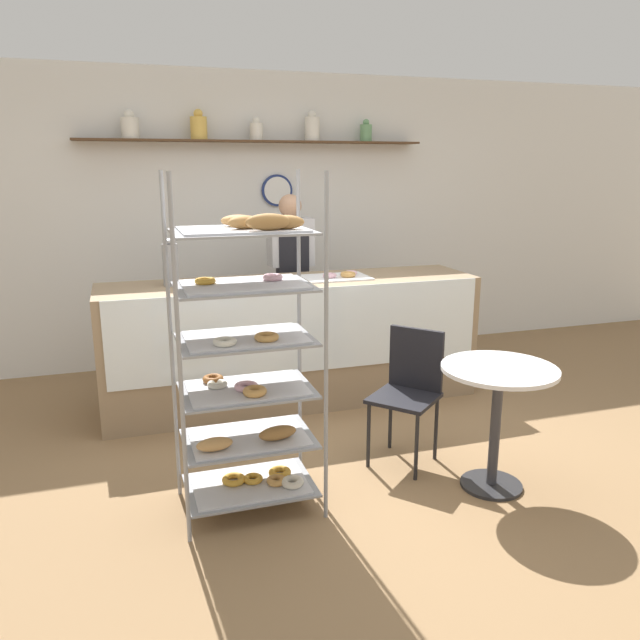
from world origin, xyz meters
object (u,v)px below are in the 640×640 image
object	(u,v)px
cafe_chair	(410,382)
person_worker	(291,280)
cafe_table	(497,398)
pastry_rack	(248,359)
coffee_carafe	(170,263)
donut_tray_counter	(339,276)

from	to	relation	value
cafe_chair	person_worker	bearing A→B (deg)	148.51
cafe_table	pastry_rack	bearing A→B (deg)	170.94
pastry_rack	cafe_chair	bearing A→B (deg)	13.98
pastry_rack	person_worker	xyz separation A→B (m)	(0.80, 2.05, 0.02)
pastry_rack	coffee_carafe	size ratio (longest dim) A/B	5.22
person_worker	cafe_chair	xyz separation A→B (m)	(0.29, -1.78, -0.37)
coffee_carafe	cafe_chair	bearing A→B (deg)	-44.02
coffee_carafe	donut_tray_counter	world-z (taller)	coffee_carafe
person_worker	coffee_carafe	distance (m)	1.19
pastry_rack	cafe_table	distance (m)	1.45
donut_tray_counter	cafe_chair	bearing A→B (deg)	-87.87
cafe_chair	coffee_carafe	world-z (taller)	coffee_carafe
cafe_chair	donut_tray_counter	size ratio (longest dim) A/B	1.65
cafe_table	coffee_carafe	distance (m)	2.52
person_worker	donut_tray_counter	distance (m)	0.63
coffee_carafe	donut_tray_counter	distance (m)	1.31
cafe_chair	cafe_table	bearing A→B (deg)	-8.32
cafe_table	coffee_carafe	bearing A→B (deg)	132.77
cafe_chair	coffee_carafe	size ratio (longest dim) A/B	2.43
person_worker	cafe_table	bearing A→B (deg)	-75.05
person_worker	cafe_chair	distance (m)	1.84
coffee_carafe	person_worker	bearing A→B (deg)	24.47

